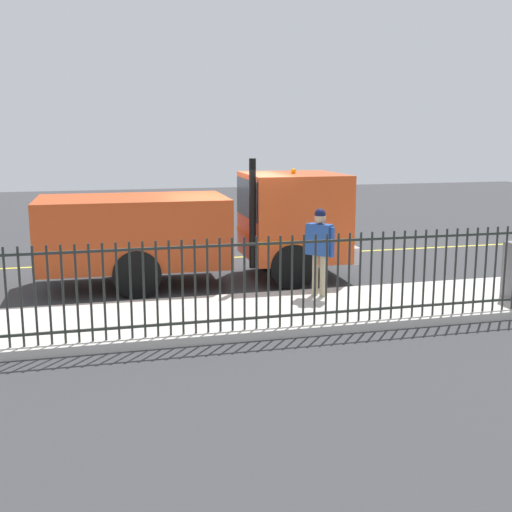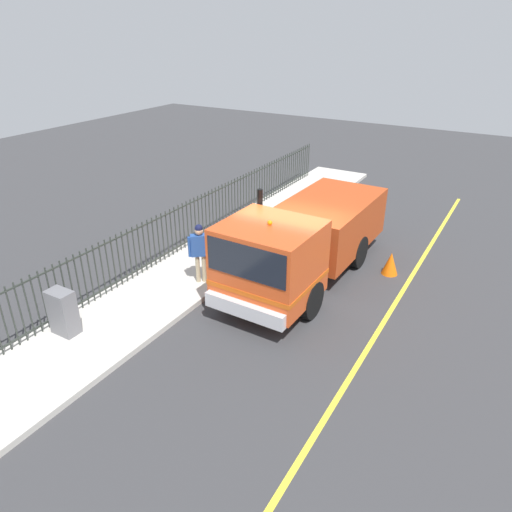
{
  "view_description": "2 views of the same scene",
  "coord_description": "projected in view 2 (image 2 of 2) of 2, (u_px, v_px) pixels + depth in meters",
  "views": [
    {
      "loc": [
        13.52,
        -2.87,
        3.23
      ],
      "look_at": [
        1.12,
        0.33,
        0.77
      ],
      "focal_mm": 45.01,
      "sensor_mm": 36.0,
      "label": 1
    },
    {
      "loc": [
        -4.89,
        10.37,
        6.54
      ],
      "look_at": [
        1.07,
        0.25,
        0.75
      ],
      "focal_mm": 33.17,
      "sensor_mm": 36.0,
      "label": 2
    }
  ],
  "objects": [
    {
      "name": "ground_plane",
      "position": [
        294.0,
        285.0,
        13.13
      ],
      "size": [
        48.73,
        48.73,
        0.0
      ],
      "primitive_type": "plane",
      "color": "#38383A",
      "rests_on": "ground"
    },
    {
      "name": "sidewalk_slab",
      "position": [
        209.0,
        260.0,
        14.42
      ],
      "size": [
        2.49,
        22.15,
        0.14
      ],
      "primitive_type": "cube",
      "color": "beige",
      "rests_on": "ground"
    },
    {
      "name": "lane_marking",
      "position": [
        390.0,
        312.0,
        11.9
      ],
      "size": [
        0.12,
        19.94,
        0.01
      ],
      "primitive_type": "cube",
      "color": "yellow",
      "rests_on": "ground"
    },
    {
      "name": "work_truck",
      "position": [
        301.0,
        240.0,
        12.71
      ],
      "size": [
        2.38,
        6.73,
        2.73
      ],
      "rotation": [
        0.0,
        0.0,
        -0.02
      ],
      "color": "#D84C1E",
      "rests_on": "ground"
    },
    {
      "name": "worker_standing",
      "position": [
        200.0,
        247.0,
        12.61
      ],
      "size": [
        0.5,
        0.47,
        1.69
      ],
      "rotation": [
        0.0,
        0.0,
        -2.44
      ],
      "color": "#264C99",
      "rests_on": "sidewalk_slab"
    },
    {
      "name": "iron_fence",
      "position": [
        180.0,
        228.0,
        14.53
      ],
      "size": [
        0.04,
        18.86,
        1.5
      ],
      "color": "#2D332D",
      "rests_on": "sidewalk_slab"
    },
    {
      "name": "utility_cabinet",
      "position": [
        63.0,
        312.0,
        10.67
      ],
      "size": [
        0.61,
        0.39,
        1.08
      ],
      "primitive_type": "cube",
      "color": "slate",
      "rests_on": "sidewalk_slab"
    },
    {
      "name": "traffic_cone",
      "position": [
        391.0,
        263.0,
        13.61
      ],
      "size": [
        0.47,
        0.47,
        0.67
      ],
      "primitive_type": "cone",
      "color": "orange",
      "rests_on": "ground"
    }
  ]
}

